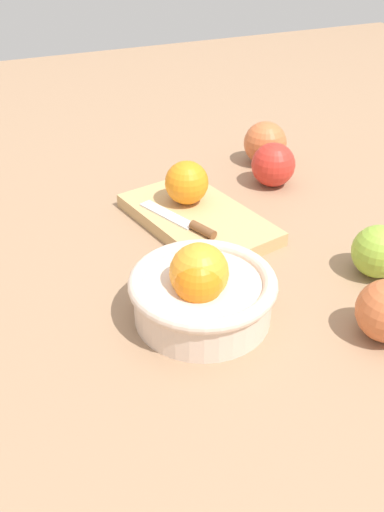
# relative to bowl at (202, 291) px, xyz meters

# --- Properties ---
(ground_plane) EXTENTS (2.40, 2.40, 0.00)m
(ground_plane) POSITION_rel_bowl_xyz_m (0.13, -0.12, -0.04)
(ground_plane) COLOR #997556
(bowl) EXTENTS (0.18, 0.18, 0.11)m
(bowl) POSITION_rel_bowl_xyz_m (0.00, 0.00, 0.00)
(bowl) COLOR beige
(bowl) RESTS_ON ground_plane
(cutting_board) EXTENTS (0.28, 0.20, 0.02)m
(cutting_board) POSITION_rel_bowl_xyz_m (0.21, -0.09, -0.03)
(cutting_board) COLOR tan
(cutting_board) RESTS_ON ground_plane
(orange_on_board) EXTENTS (0.07, 0.07, 0.07)m
(orange_on_board) POSITION_rel_bowl_xyz_m (0.25, -0.08, 0.02)
(orange_on_board) COLOR orange
(orange_on_board) RESTS_ON cutting_board
(knife) EXTENTS (0.15, 0.07, 0.01)m
(knife) POSITION_rel_bowl_xyz_m (0.18, -0.06, -0.02)
(knife) COLOR silver
(knife) RESTS_ON cutting_board
(apple_front_left) EXTENTS (0.07, 0.07, 0.07)m
(apple_front_left) POSITION_rel_bowl_xyz_m (-0.01, -0.26, -0.00)
(apple_front_left) COLOR #8EB738
(apple_front_left) RESTS_ON ground_plane
(apple_front_right) EXTENTS (0.08, 0.08, 0.08)m
(apple_front_right) POSITION_rel_bowl_xyz_m (0.29, -0.27, -0.00)
(apple_front_right) COLOR red
(apple_front_right) RESTS_ON ground_plane
(apple_front_right_2) EXTENTS (0.08, 0.08, 0.08)m
(apple_front_right_2) POSITION_rel_bowl_xyz_m (0.38, -0.30, -0.00)
(apple_front_right_2) COLOR #CC6638
(apple_front_right_2) RESTS_ON ground_plane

